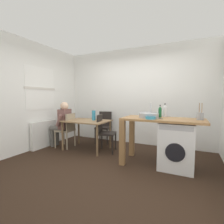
% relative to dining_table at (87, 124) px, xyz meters
% --- Properties ---
extents(ground_plane, '(5.46, 5.46, 0.00)m').
position_rel_dining_table_xyz_m(ground_plane, '(0.90, -0.64, -0.64)').
color(ground_plane, black).
extents(wall_back, '(4.60, 0.10, 2.70)m').
position_rel_dining_table_xyz_m(wall_back, '(0.90, 1.11, 0.71)').
color(wall_back, white).
rests_on(wall_back, ground_plane).
extents(wall_window_side, '(0.12, 3.80, 2.70)m').
position_rel_dining_table_xyz_m(wall_window_side, '(-1.24, -0.64, 0.71)').
color(wall_window_side, white).
rests_on(wall_window_side, ground_plane).
extents(radiator, '(0.10, 0.80, 0.70)m').
position_rel_dining_table_xyz_m(radiator, '(-1.12, -0.34, -0.29)').
color(radiator, white).
rests_on(radiator, ground_plane).
extents(dining_table, '(1.10, 0.76, 0.74)m').
position_rel_dining_table_xyz_m(dining_table, '(0.00, 0.00, 0.00)').
color(dining_table, olive).
rests_on(dining_table, ground_plane).
extents(chair_person_seat, '(0.44, 0.44, 0.90)m').
position_rel_dining_table_xyz_m(chair_person_seat, '(-0.55, -0.09, -0.14)').
color(chair_person_seat, gray).
rests_on(chair_person_seat, ground_plane).
extents(chair_opposite, '(0.48, 0.48, 0.90)m').
position_rel_dining_table_xyz_m(chair_opposite, '(0.48, 0.03, -0.14)').
color(chair_opposite, black).
rests_on(chair_opposite, ground_plane).
extents(chair_spare_by_wall, '(0.45, 0.45, 0.90)m').
position_rel_dining_table_xyz_m(chair_spare_by_wall, '(0.09, 0.77, -0.14)').
color(chair_spare_by_wall, black).
rests_on(chair_spare_by_wall, ground_plane).
extents(seated_person, '(0.52, 0.53, 1.20)m').
position_rel_dining_table_xyz_m(seated_person, '(-0.71, -0.11, 0.03)').
color(seated_person, '#595651').
rests_on(seated_person, ground_plane).
extents(kitchen_counter, '(1.50, 0.68, 0.92)m').
position_rel_dining_table_xyz_m(kitchen_counter, '(1.67, -0.23, 0.12)').
color(kitchen_counter, '#9E7042').
rests_on(kitchen_counter, ground_plane).
extents(washing_machine, '(0.60, 0.61, 0.86)m').
position_rel_dining_table_xyz_m(washing_machine, '(2.15, -0.24, -0.21)').
color(washing_machine, white).
rests_on(washing_machine, ground_plane).
extents(sink_basin, '(0.38, 0.38, 0.09)m').
position_rel_dining_table_xyz_m(sink_basin, '(1.62, -0.23, 0.32)').
color(sink_basin, '#9EA0A5').
rests_on(sink_basin, kitchen_counter).
extents(tap, '(0.02, 0.02, 0.28)m').
position_rel_dining_table_xyz_m(tap, '(1.62, -0.05, 0.42)').
color(tap, '#B2B2B7').
rests_on(tap, kitchen_counter).
extents(bottle_tall_green, '(0.06, 0.06, 0.25)m').
position_rel_dining_table_xyz_m(bottle_tall_green, '(1.81, -0.08, 0.39)').
color(bottle_tall_green, '#19592D').
rests_on(bottle_tall_green, kitchen_counter).
extents(bottle_squat_brown, '(0.07, 0.07, 0.27)m').
position_rel_dining_table_xyz_m(bottle_squat_brown, '(1.89, 0.04, 0.40)').
color(bottle_squat_brown, silver).
rests_on(bottle_squat_brown, kitchen_counter).
extents(mixing_bowl, '(0.19, 0.19, 0.05)m').
position_rel_dining_table_xyz_m(mixing_bowl, '(1.70, -0.43, 0.31)').
color(mixing_bowl, teal).
rests_on(mixing_bowl, kitchen_counter).
extents(utensil_crock, '(0.11, 0.11, 0.30)m').
position_rel_dining_table_xyz_m(utensil_crock, '(2.51, -0.18, 0.35)').
color(utensil_crock, gray).
rests_on(utensil_crock, kitchen_counter).
extents(vase, '(0.09, 0.09, 0.25)m').
position_rel_dining_table_xyz_m(vase, '(0.15, 0.10, 0.22)').
color(vase, teal).
rests_on(vase, dining_table).
extents(scissors, '(0.15, 0.06, 0.01)m').
position_rel_dining_table_xyz_m(scissors, '(1.83, -0.33, 0.28)').
color(scissors, '#B2B2B7').
rests_on(scissors, kitchen_counter).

